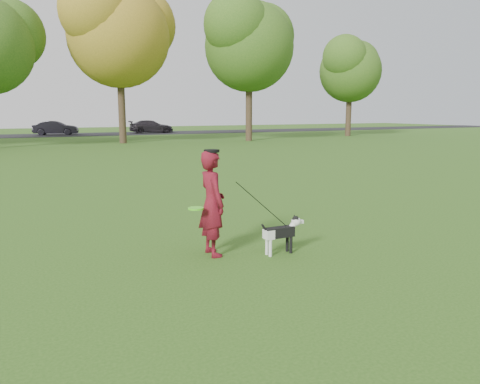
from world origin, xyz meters
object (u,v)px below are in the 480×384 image
man (212,203)px  dog (282,231)px  car_mid (56,128)px  car_right (151,127)px

man → dog: size_ratio=2.08×
man → dog: bearing=-113.2°
car_mid → car_right: 8.92m
dog → man: bearing=156.3°
man → car_right: bearing=-14.4°
dog → car_right: car_right is taller
man → dog: man is taller
man → dog: (0.99, -0.44, -0.45)m
dog → car_mid: size_ratio=0.20×
dog → car_right: bearing=76.6°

